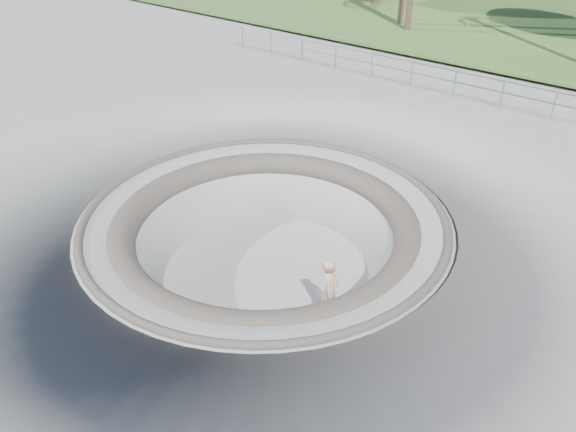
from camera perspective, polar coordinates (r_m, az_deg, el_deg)
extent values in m
plane|color=gray|center=(15.69, -2.35, 0.00)|extent=(180.00, 180.00, 0.00)
torus|color=gray|center=(16.83, -2.20, -5.78)|extent=(14.00, 14.00, 4.00)
cylinder|color=gray|center=(16.80, -2.21, -5.64)|extent=(6.60, 6.60, 0.10)
torus|color=#554C44|center=(15.70, -2.35, -0.06)|extent=(10.24, 10.24, 0.24)
torus|color=#554C44|center=(15.93, -2.32, -1.37)|extent=(8.91, 8.91, 0.81)
ellipsoid|color=brown|center=(73.39, 14.14, 19.53)|extent=(50.40, 36.00, 23.40)
cylinder|color=gray|center=(24.70, 16.75, 13.90)|extent=(25.00, 0.05, 0.05)
cylinder|color=gray|center=(24.84, 16.59, 12.92)|extent=(25.00, 0.05, 0.05)
cube|color=brown|center=(15.07, 4.12, -10.30)|extent=(0.92, 0.37, 0.02)
cylinder|color=#B9B8BD|center=(15.10, 4.12, -10.40)|extent=(0.06, 0.19, 0.04)
cylinder|color=#B9B8BD|center=(15.10, 4.12, -10.40)|extent=(0.06, 0.19, 0.04)
cylinder|color=silver|center=(15.11, 4.12, -10.43)|extent=(0.07, 0.04, 0.07)
cylinder|color=silver|center=(15.11, 4.12, -10.43)|extent=(0.07, 0.04, 0.07)
cylinder|color=silver|center=(15.11, 4.12, -10.43)|extent=(0.07, 0.04, 0.07)
cylinder|color=silver|center=(15.11, 4.12, -10.43)|extent=(0.07, 0.04, 0.07)
imported|color=tan|center=(14.45, 4.27, -7.51)|extent=(0.69, 0.81, 1.88)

